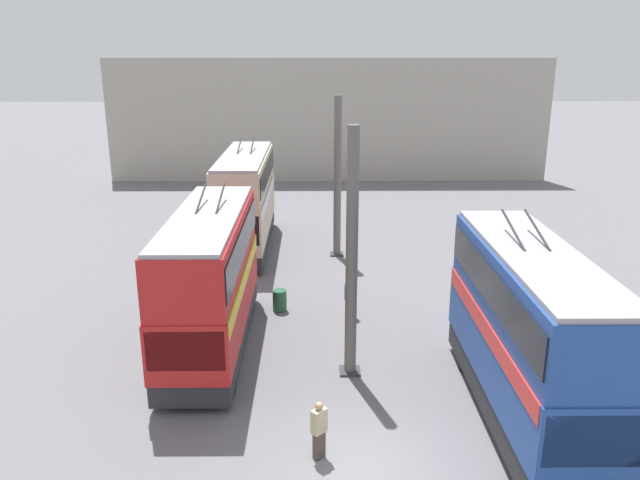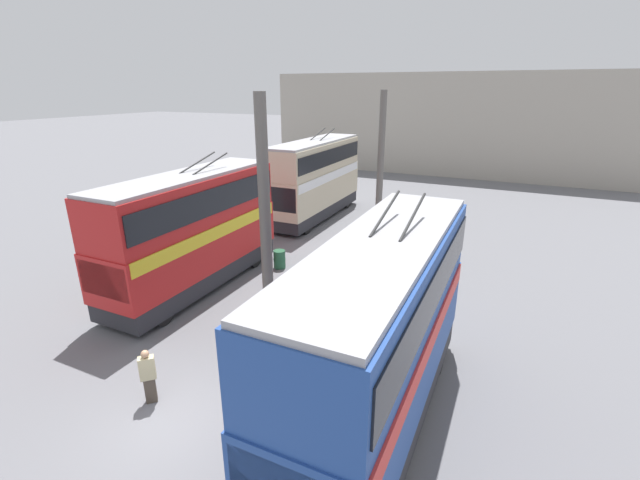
% 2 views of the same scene
% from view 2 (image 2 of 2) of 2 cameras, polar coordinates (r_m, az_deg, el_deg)
% --- Properties ---
extents(ground_plane, '(240.00, 240.00, 0.00)m').
position_cam_2_polar(ground_plane, '(13.05, -19.10, -21.90)').
color(ground_plane, slate).
extents(depot_back_wall, '(0.50, 36.00, 9.88)m').
position_cam_2_polar(depot_back_wall, '(44.69, 16.02, 14.42)').
color(depot_back_wall, '#A8A093').
rests_on(depot_back_wall, ground_plane).
extents(support_column_near, '(0.70, 0.70, 8.34)m').
position_cam_2_polar(support_column_near, '(14.47, -7.29, 1.82)').
color(support_column_near, '#605B56').
rests_on(support_column_near, ground_plane).
extents(support_column_far, '(0.70, 0.70, 8.34)m').
position_cam_2_polar(support_column_far, '(25.74, 8.06, 9.63)').
color(support_column_far, '#605B56').
rests_on(support_column_far, ground_plane).
extents(bus_left_near, '(9.15, 2.54, 5.82)m').
position_cam_2_polar(bus_left_near, '(10.70, 8.00, -11.33)').
color(bus_left_near, black).
rests_on(bus_left_near, ground_plane).
extents(bus_right_near, '(9.19, 2.54, 5.70)m').
position_cam_2_polar(bus_right_near, '(19.13, -16.73, 1.88)').
color(bus_right_near, black).
rests_on(bus_right_near, ground_plane).
extents(bus_right_mid, '(9.72, 2.54, 5.81)m').
position_cam_2_polar(bus_right_mid, '(28.93, -0.70, 8.69)').
color(bus_right_mid, black).
rests_on(bus_right_mid, ground_plane).
extents(person_aisle_midway, '(0.41, 0.48, 1.64)m').
position_cam_2_polar(person_aisle_midway, '(19.25, 1.05, -3.52)').
color(person_aisle_midway, '#473D33').
rests_on(person_aisle_midway, ground_plane).
extents(person_aisle_foreground, '(0.47, 0.47, 1.68)m').
position_cam_2_polar(person_aisle_foreground, '(13.36, -21.93, -16.35)').
color(person_aisle_foreground, '#473D33').
rests_on(person_aisle_foreground, ground_plane).
extents(oil_drum, '(0.61, 0.61, 0.91)m').
position_cam_2_polar(oil_drum, '(21.21, -5.42, -2.56)').
color(oil_drum, '#235638').
rests_on(oil_drum, ground_plane).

